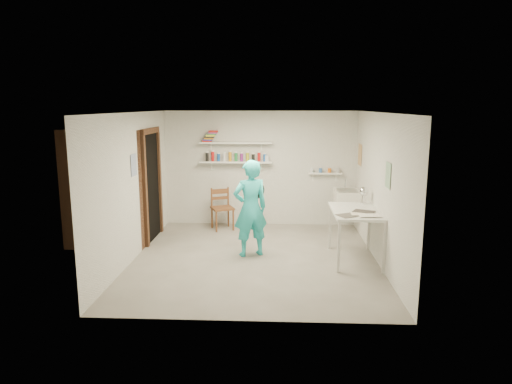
{
  "coord_description": "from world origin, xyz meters",
  "views": [
    {
      "loc": [
        0.36,
        -7.25,
        2.52
      ],
      "look_at": [
        0.0,
        0.4,
        1.05
      ],
      "focal_mm": 32.0,
      "sensor_mm": 36.0,
      "label": 1
    }
  ],
  "objects_px": {
    "man": "(250,208)",
    "work_table": "(355,235)",
    "belfast_sink": "(347,198)",
    "desk_lamp": "(364,191)",
    "wall_clock": "(256,190)",
    "wooden_chair": "(222,208)"
  },
  "relations": [
    {
      "from": "belfast_sink",
      "to": "wall_clock",
      "type": "relative_size",
      "value": 2.05
    },
    {
      "from": "work_table",
      "to": "desk_lamp",
      "type": "xyz_separation_m",
      "value": [
        0.21,
        0.51,
        0.64
      ]
    },
    {
      "from": "man",
      "to": "wooden_chair",
      "type": "relative_size",
      "value": 1.84
    },
    {
      "from": "man",
      "to": "wall_clock",
      "type": "xyz_separation_m",
      "value": [
        0.09,
        0.2,
        0.27
      ]
    },
    {
      "from": "man",
      "to": "work_table",
      "type": "relative_size",
      "value": 1.29
    },
    {
      "from": "work_table",
      "to": "desk_lamp",
      "type": "bearing_deg",
      "value": 67.58
    },
    {
      "from": "work_table",
      "to": "desk_lamp",
      "type": "height_order",
      "value": "desk_lamp"
    },
    {
      "from": "work_table",
      "to": "desk_lamp",
      "type": "distance_m",
      "value": 0.84
    },
    {
      "from": "work_table",
      "to": "man",
      "type": "bearing_deg",
      "value": 174.18
    },
    {
      "from": "belfast_sink",
      "to": "work_table",
      "type": "relative_size",
      "value": 0.47
    },
    {
      "from": "man",
      "to": "work_table",
      "type": "distance_m",
      "value": 1.78
    },
    {
      "from": "work_table",
      "to": "belfast_sink",
      "type": "bearing_deg",
      "value": 86.32
    },
    {
      "from": "belfast_sink",
      "to": "work_table",
      "type": "height_order",
      "value": "belfast_sink"
    },
    {
      "from": "work_table",
      "to": "wooden_chair",
      "type": "bearing_deg",
      "value": 143.29
    },
    {
      "from": "belfast_sink",
      "to": "desk_lamp",
      "type": "distance_m",
      "value": 1.26
    },
    {
      "from": "man",
      "to": "work_table",
      "type": "xyz_separation_m",
      "value": [
        1.72,
        -0.18,
        -0.39
      ]
    },
    {
      "from": "man",
      "to": "desk_lamp",
      "type": "xyz_separation_m",
      "value": [
        1.93,
        0.33,
        0.25
      ]
    },
    {
      "from": "wooden_chair",
      "to": "work_table",
      "type": "height_order",
      "value": "wooden_chair"
    },
    {
      "from": "belfast_sink",
      "to": "wooden_chair",
      "type": "xyz_separation_m",
      "value": [
        -2.5,
        0.08,
        -0.26
      ]
    },
    {
      "from": "wooden_chair",
      "to": "desk_lamp",
      "type": "height_order",
      "value": "desk_lamp"
    },
    {
      "from": "work_table",
      "to": "desk_lamp",
      "type": "relative_size",
      "value": 8.0
    },
    {
      "from": "desk_lamp",
      "to": "man",
      "type": "bearing_deg",
      "value": -170.31
    }
  ]
}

